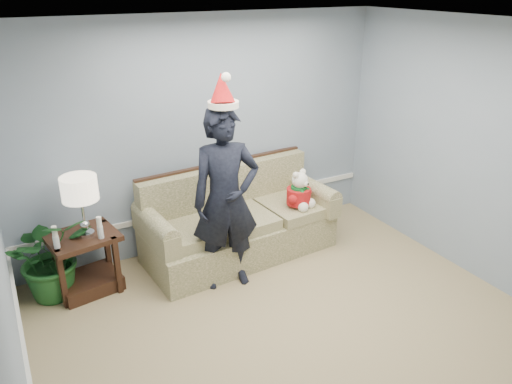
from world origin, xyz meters
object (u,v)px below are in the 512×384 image
object	(u,v)px
side_table	(87,268)
man	(226,200)
houseplant	(51,256)
table_lamp	(80,191)
sofa	(237,224)
teddy_bear	(299,194)

from	to	relation	value
side_table	man	bearing A→B (deg)	-22.75
side_table	man	xyz separation A→B (m)	(1.35, -0.56, 0.71)
houseplant	table_lamp	bearing A→B (deg)	-12.72
sofa	side_table	world-z (taller)	sofa
sofa	houseplant	world-z (taller)	sofa
man	teddy_bear	distance (m)	1.13
sofa	teddy_bear	distance (m)	0.81
teddy_bear	sofa	bearing A→B (deg)	138.91
teddy_bear	man	bearing A→B (deg)	173.50
sofa	man	bearing A→B (deg)	-129.88
side_table	table_lamp	xyz separation A→B (m)	(0.04, -0.02, 0.87)
table_lamp	man	world-z (taller)	man
teddy_bear	houseplant	bearing A→B (deg)	151.91
table_lamp	houseplant	xyz separation A→B (m)	(-0.35, 0.08, -0.67)
houseplant	teddy_bear	bearing A→B (deg)	-7.47
man	teddy_bear	bearing A→B (deg)	23.29
sofa	man	distance (m)	0.88
sofa	table_lamp	bearing A→B (deg)	175.24
table_lamp	teddy_bear	xyz separation A→B (m)	(2.37, -0.28, -0.42)
table_lamp	man	distance (m)	1.42
houseplant	man	distance (m)	1.84
sofa	man	xyz separation A→B (m)	(-0.38, -0.53, 0.60)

